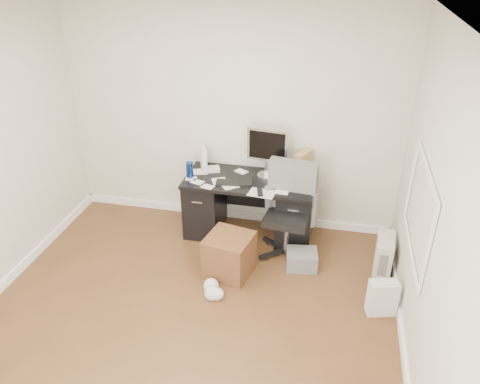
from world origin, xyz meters
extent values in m
plane|color=#4E3319|center=(0.00, 0.00, 0.00)|extent=(4.00, 4.00, 0.00)
cube|color=beige|center=(0.00, 2.00, 1.35)|extent=(4.00, 0.02, 2.70)
cube|color=beige|center=(2.00, 0.00, 1.35)|extent=(0.02, 4.00, 2.70)
cube|color=white|center=(0.00, 0.00, 2.70)|extent=(4.00, 4.00, 0.02)
cube|color=white|center=(0.00, 1.99, 0.05)|extent=(4.00, 0.03, 0.10)
cube|color=white|center=(1.99, 0.00, 0.05)|extent=(0.03, 4.00, 0.10)
cube|color=black|center=(0.30, 1.65, 0.73)|extent=(1.50, 0.70, 0.04)
cube|color=black|center=(-0.25, 1.65, 0.35)|extent=(0.40, 0.60, 0.71)
cube|color=black|center=(0.85, 1.65, 0.35)|extent=(0.40, 0.60, 0.71)
cube|color=black|center=(0.30, 1.98, 0.45)|extent=(0.70, 0.03, 0.51)
cube|color=black|center=(0.15, 1.51, 0.76)|extent=(0.42, 0.20, 0.02)
sphere|color=silver|center=(0.76, 1.63, 0.78)|extent=(0.09, 0.09, 0.07)
cylinder|color=navy|center=(-0.39, 1.56, 0.84)|extent=(0.09, 0.09, 0.19)
cube|color=silver|center=(-0.28, 1.77, 0.89)|extent=(0.20, 0.27, 0.28)
cube|color=#A77D51|center=(0.89, 1.84, 0.91)|extent=(0.23, 0.30, 0.31)
cube|color=yellow|center=(0.90, 1.58, 0.77)|extent=(0.19, 0.23, 0.03)
cube|color=#BAB4A8|center=(1.86, 1.26, 0.20)|extent=(0.22, 0.42, 0.41)
cube|color=silver|center=(1.81, 0.57, 0.18)|extent=(0.31, 0.26, 0.37)
cube|color=#4A2A16|center=(0.24, 0.87, 0.23)|extent=(0.54, 0.54, 0.46)
cube|color=slate|center=(0.99, 1.13, 0.10)|extent=(0.37, 0.32, 0.20)
camera|label=1|loc=(1.21, -3.08, 3.21)|focal=35.00mm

